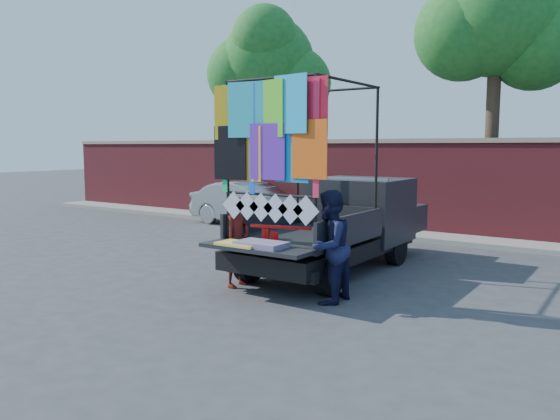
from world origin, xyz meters
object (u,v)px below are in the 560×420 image
Objects in this scene: man at (329,247)px; pickup_truck at (347,222)px; sedan at (251,204)px; woman at (237,241)px.

pickup_truck is at bearing -159.02° from man.
pickup_truck is 6.06m from sedan.
pickup_truck is 1.36× the size of sedan.
woman is at bearing -107.17° from pickup_truck.
woman is 1.78m from man.
woman is at bearing -89.70° from man.
sedan is at bearing -135.19° from man.
pickup_truck is 3.16× the size of man.
pickup_truck is 2.70m from man.
woman is at bearing -140.01° from sedan.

